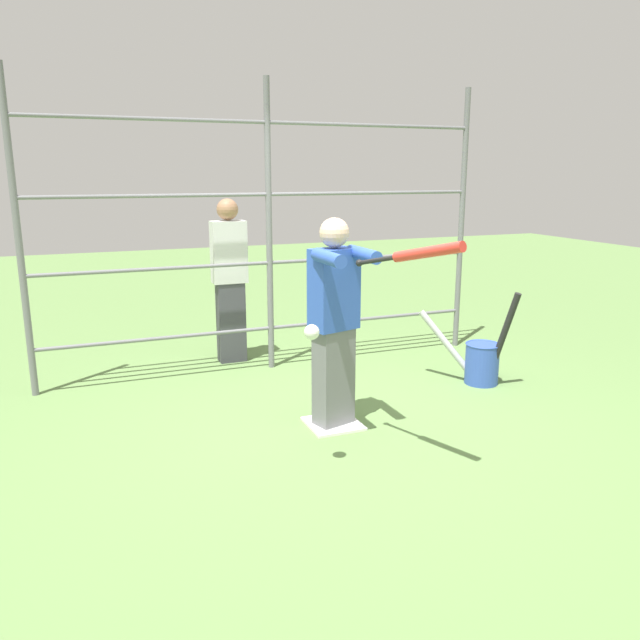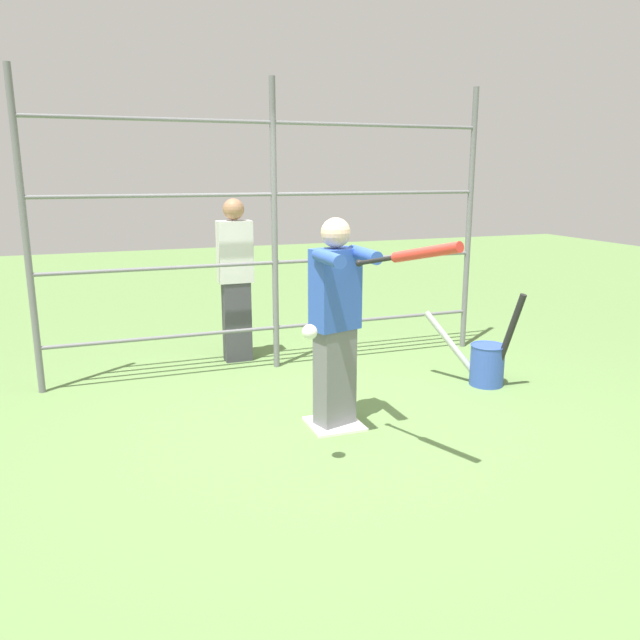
% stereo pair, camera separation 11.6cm
% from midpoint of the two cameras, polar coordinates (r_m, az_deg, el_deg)
% --- Properties ---
extents(ground_plane, '(24.00, 24.00, 0.00)m').
position_cam_midpoint_polar(ground_plane, '(4.93, 2.02, -9.57)').
color(ground_plane, '#608447').
extents(home_plate, '(0.40, 0.40, 0.02)m').
position_cam_midpoint_polar(home_plate, '(4.93, 2.02, -9.46)').
color(home_plate, white).
rests_on(home_plate, ground).
extents(fence_backstop, '(4.43, 0.06, 2.78)m').
position_cam_midpoint_polar(fence_backstop, '(6.07, -3.64, 8.32)').
color(fence_backstop, slate).
rests_on(fence_backstop, ground).
extents(batter, '(0.40, 0.62, 1.60)m').
position_cam_midpoint_polar(batter, '(4.65, 2.18, 0.24)').
color(batter, slate).
rests_on(batter, ground).
extents(baseball_bat_swinging, '(0.30, 0.87, 0.25)m').
position_cam_midpoint_polar(baseball_bat_swinging, '(3.79, 9.68, 5.97)').
color(baseball_bat_swinging, black).
extents(softball_in_flight, '(0.10, 0.10, 0.10)m').
position_cam_midpoint_polar(softball_in_flight, '(3.83, -0.09, -1.11)').
color(softball_in_flight, white).
extents(bat_bucket, '(0.65, 0.73, 0.90)m').
position_cam_midpoint_polar(bat_bucket, '(5.96, 15.50, -3.68)').
color(bat_bucket, '#3351B2').
rests_on(bat_bucket, ground).
extents(bystander_behind_fence, '(0.35, 0.21, 1.67)m').
position_cam_midpoint_polar(bystander_behind_fence, '(6.41, -7.21, 3.82)').
color(bystander_behind_fence, '#3F3F47').
rests_on(bystander_behind_fence, ground).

